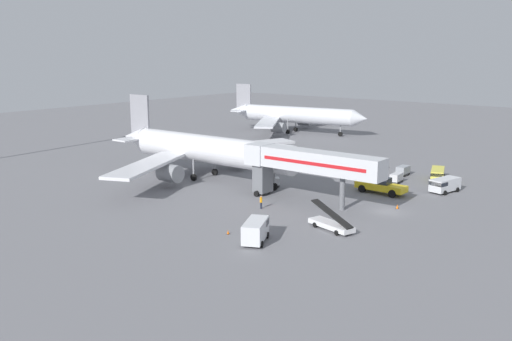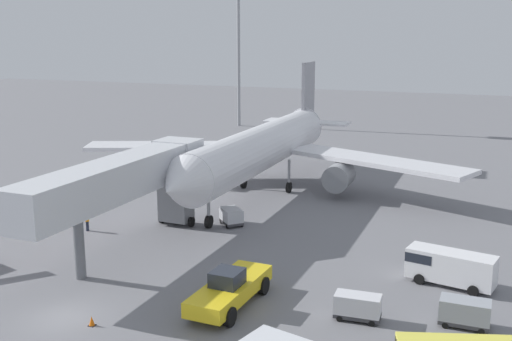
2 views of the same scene
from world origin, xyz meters
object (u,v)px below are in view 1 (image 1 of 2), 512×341
airplane_at_gate (206,150)px  airplane_background (293,115)px  baggage_cart_far_right (396,178)px  baggage_cart_rear_left (403,170)px  service_van_far_left (444,184)px  safety_cone_bravo (397,207)px  safety_cone_alpha (228,232)px  jet_bridge (304,163)px  baggage_cart_rear_right (272,182)px  service_van_mid_right (367,165)px  ground_crew_worker_foreground (261,202)px  service_van_far_center (256,230)px  belt_loader_truck (331,224)px  pushback_tug (381,186)px  service_van_outer_left (437,174)px

airplane_at_gate → airplane_background: airplane_at_gate is taller
baggage_cart_far_right → baggage_cart_rear_left: (5.62, 1.47, 0.03)m
service_van_far_left → safety_cone_bravo: size_ratio=9.37×
service_van_far_left → safety_cone_alpha: size_ratio=10.86×
jet_bridge → baggage_cart_rear_right: size_ratio=7.94×
safety_cone_alpha → baggage_cart_rear_left: bearing=-3.2°
safety_cone_bravo → airplane_background: 69.54m
service_van_far_left → baggage_cart_rear_right: bearing=121.4°
baggage_cart_rear_right → baggage_cart_rear_left: 22.94m
service_van_mid_right → service_van_far_left: size_ratio=1.09×
airplane_background → airplane_at_gate: bearing=-159.8°
airplane_at_gate → ground_crew_worker_foreground: airplane_at_gate is taller
service_van_far_center → belt_loader_truck: bearing=-26.4°
baggage_cart_rear_right → ground_crew_worker_foreground: (-10.23, -5.99, 0.11)m
ground_crew_worker_foreground → safety_cone_alpha: size_ratio=3.55×
pushback_tug → service_van_far_left: size_ratio=1.39×
pushback_tug → belt_loader_truck: bearing=-170.2°
service_van_far_center → airplane_background: (69.55, 43.83, 3.06)m
jet_bridge → pushback_tug: size_ratio=2.76×
jet_bridge → service_van_far_left: size_ratio=3.85×
airplane_background → service_van_mid_right: bearing=-130.1°
pushback_tug → belt_loader_truck: belt_loader_truck is taller
baggage_cart_rear_left → safety_cone_alpha: 40.43m
baggage_cart_far_right → safety_cone_alpha: baggage_cart_far_right is taller
service_van_mid_right → baggage_cart_rear_right: bearing=161.4°
baggage_cart_rear_left → ground_crew_worker_foreground: ground_crew_worker_foreground is taller
service_van_far_center → airplane_background: bearing=32.2°
service_van_far_left → safety_cone_bravo: 12.34m
service_van_mid_right → service_van_outer_left: 11.51m
baggage_cart_far_right → safety_cone_alpha: (-34.74, 3.72, -0.59)m
baggage_cart_far_right → baggage_cart_rear_right: bearing=136.6°
pushback_tug → baggage_cart_far_right: (7.41, 1.15, -0.25)m
belt_loader_truck → service_van_mid_right: size_ratio=1.09×
service_van_far_center → baggage_cart_far_right: 34.78m
baggage_cart_far_right → airplane_at_gate: bearing=122.2°
jet_bridge → service_van_far_center: (-16.44, -4.97, -4.10)m
pushback_tug → service_van_far_center: 27.38m
service_van_far_left → service_van_outer_left: service_van_far_left is taller
belt_loader_truck → baggage_cart_rear_left: (31.94, 5.89, 0.11)m
airplane_background → safety_cone_alpha: bearing=-150.2°
service_van_mid_right → safety_cone_bravo: service_van_mid_right is taller
service_van_far_left → airplane_background: bearing=55.1°
pushback_tug → safety_cone_bravo: (-5.96, -5.26, -0.80)m
baggage_cart_rear_left → airplane_at_gate: bearing=132.3°
baggage_cart_far_right → airplane_background: 55.89m
baggage_cart_rear_left → baggage_cart_far_right: bearing=-165.3°
service_van_far_center → service_van_outer_left: (40.38, -4.02, -0.25)m
baggage_cart_far_right → pushback_tug: bearing=-171.2°
safety_cone_bravo → airplane_background: (48.14, 50.01, 4.10)m
jet_bridge → airplane_at_gate: bearing=82.7°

